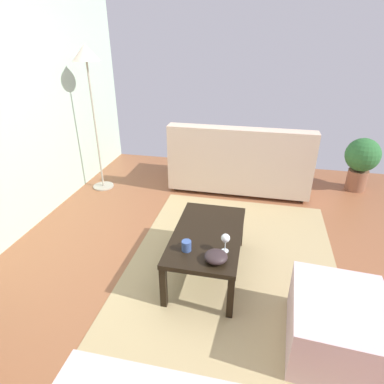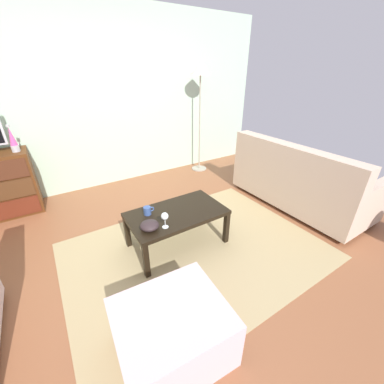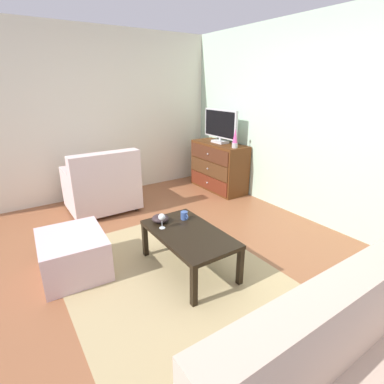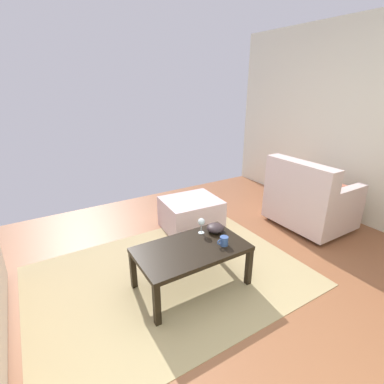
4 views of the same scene
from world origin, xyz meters
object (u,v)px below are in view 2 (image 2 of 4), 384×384
(coffee_table, at_px, (177,216))
(bowl_decorative, at_px, (150,225))
(wine_glass, at_px, (165,217))
(ottoman, at_px, (172,332))
(lava_lamp, at_px, (12,140))
(mug, at_px, (148,211))
(couch_large, at_px, (298,182))
(standing_lamp, at_px, (200,80))

(coffee_table, xyz_separation_m, bowl_decorative, (-0.35, -0.12, 0.09))
(wine_glass, bearing_deg, ottoman, -114.55)
(lava_lamp, height_order, coffee_table, lava_lamp)
(mug, distance_m, couch_large, 2.13)
(standing_lamp, bearing_deg, couch_large, -77.84)
(bowl_decorative, distance_m, standing_lamp, 2.80)
(mug, bearing_deg, couch_large, -6.71)
(lava_lamp, xyz_separation_m, mug, (1.03, -1.60, -0.51))
(lava_lamp, xyz_separation_m, coffee_table, (1.30, -1.72, -0.60))
(ottoman, bearing_deg, mug, 73.94)
(wine_glass, xyz_separation_m, bowl_decorative, (-0.14, 0.05, -0.08))
(lava_lamp, distance_m, mug, 1.97)
(mug, relative_size, couch_large, 0.06)
(mug, xyz_separation_m, ottoman, (-0.32, -1.10, -0.26))
(lava_lamp, relative_size, coffee_table, 0.33)
(ottoman, relative_size, standing_lamp, 0.38)
(coffee_table, distance_m, standing_lamp, 2.54)
(wine_glass, relative_size, mug, 1.38)
(wine_glass, bearing_deg, bowl_decorative, 159.12)
(bowl_decorative, bearing_deg, lava_lamp, 117.17)
(lava_lamp, xyz_separation_m, bowl_decorative, (0.95, -1.84, -0.52))
(mug, height_order, couch_large, couch_large)
(mug, distance_m, standing_lamp, 2.59)
(standing_lamp, bearing_deg, lava_lamp, 179.90)
(coffee_table, bearing_deg, standing_lamp, 49.95)
(ottoman, bearing_deg, couch_large, 19.30)
(couch_large, relative_size, standing_lamp, 1.00)
(lava_lamp, relative_size, standing_lamp, 0.18)
(coffee_table, distance_m, bowl_decorative, 0.39)
(lava_lamp, relative_size, mug, 2.89)
(ottoman, distance_m, standing_lamp, 3.64)
(coffee_table, distance_m, couch_large, 1.84)
(wine_glass, bearing_deg, couch_large, 1.32)
(bowl_decorative, bearing_deg, standing_lamp, 45.67)
(lava_lamp, xyz_separation_m, couch_large, (3.14, -1.85, -0.62))
(wine_glass, height_order, standing_lamp, standing_lamp)
(coffee_table, height_order, bowl_decorative, bowl_decorative)
(coffee_table, bearing_deg, wine_glass, -141.40)
(couch_large, bearing_deg, coffee_table, 176.02)
(standing_lamp, bearing_deg, bowl_decorative, -134.33)
(lava_lamp, xyz_separation_m, standing_lamp, (2.74, -0.01, 0.59))
(wine_glass, height_order, mug, wine_glass)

